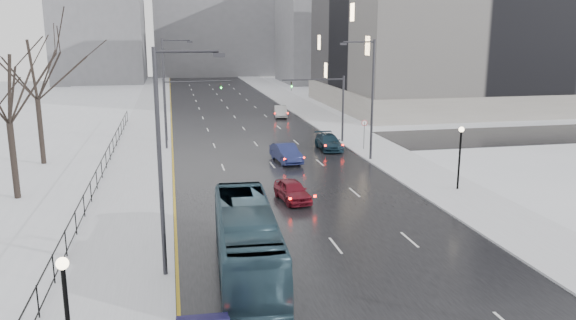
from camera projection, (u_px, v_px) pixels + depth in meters
road at (241, 126)px, 64.61m from camera, size 16.00×150.00×0.04m
cross_road at (257, 146)px, 53.16m from camera, size 130.00×10.00×0.04m
sidewalk_left at (148, 128)px, 62.50m from camera, size 5.00×150.00×0.16m
sidewalk_right at (329, 122)px, 66.69m from camera, size 5.00×150.00×0.16m
park_strip at (58, 132)px, 60.61m from camera, size 14.00×150.00×0.12m
tree_park_d at (18, 200)px, 36.26m from camera, size 8.75×8.75×12.50m
tree_park_e at (44, 165)px, 45.72m from camera, size 9.45×9.45×13.50m
iron_fence at (86, 199)px, 33.20m from camera, size 0.06×70.00×1.30m
streetlight_r_mid at (370, 94)px, 45.91m from camera, size 2.95×0.25×10.00m
streetlight_l_near at (165, 153)px, 23.57m from camera, size 2.95×0.25×10.00m
streetlight_l_far at (167, 85)px, 54.10m from camera, size 2.95×0.25×10.00m
lamppost_l at (66, 307)px, 15.96m from camera, size 0.36×0.36×4.28m
lamppost_r_mid at (460, 149)px, 37.53m from camera, size 0.36×0.36×4.28m
mast_signal_right at (332, 101)px, 53.71m from camera, size 6.10×0.33×6.50m
mast_signal_left at (177, 105)px, 50.79m from camera, size 6.10×0.33×6.50m
no_uturn_sign at (364, 126)px, 50.67m from camera, size 0.60×0.06×2.70m
civic_building at (472, 27)px, 80.55m from camera, size 41.00×31.00×24.80m
bldg_far_right at (338, 30)px, 120.23m from camera, size 24.00×20.00×22.00m
bldg_far_left at (99, 15)px, 119.13m from camera, size 18.00×22.00×28.00m
bldg_far_center at (217, 38)px, 139.75m from camera, size 30.00×18.00×18.00m
bus at (247, 240)px, 24.99m from camera, size 3.12×10.92×3.01m
sedan_center_near at (292, 191)px, 35.73m from camera, size 2.06×4.11×1.34m
sedan_right_near at (286, 153)px, 46.45m from camera, size 2.10×4.71×1.50m
sedan_right_far at (329, 142)px, 51.47m from camera, size 2.02×4.75×1.37m
sedan_right_distant at (281, 111)px, 71.03m from camera, size 2.06×4.46×1.42m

